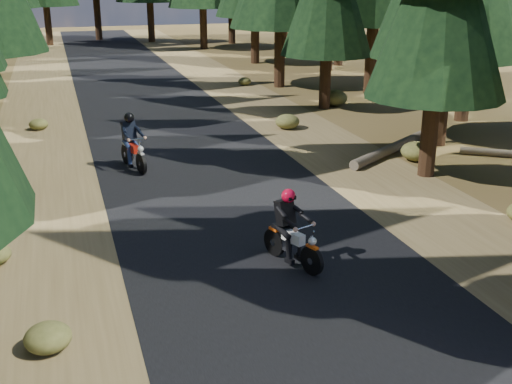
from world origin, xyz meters
TOP-DOWN VIEW (x-y plane):
  - ground at (0.00, 0.00)m, footprint 120.00×120.00m
  - road at (0.00, 5.00)m, footprint 6.00×100.00m
  - shoulder_l at (-4.60, 5.00)m, footprint 3.20×100.00m
  - shoulder_r at (4.60, 5.00)m, footprint 3.20×100.00m
  - log_near at (6.19, 6.82)m, footprint 4.04×2.92m
  - understory_shrubs at (1.69, 8.56)m, footprint 15.37×30.15m
  - rider_lead at (0.31, 0.05)m, footprint 1.11×1.82m
  - rider_follow at (-1.89, 7.59)m, footprint 1.00×1.95m

SIDE VIEW (x-z plane):
  - ground at x=0.00m, z-range 0.00..0.00m
  - shoulder_l at x=-4.60m, z-range 0.00..0.01m
  - shoulder_r at x=4.60m, z-range 0.00..0.01m
  - road at x=0.00m, z-range 0.00..0.01m
  - log_near at x=6.19m, z-range 0.00..0.32m
  - understory_shrubs at x=1.69m, z-range -0.07..0.62m
  - rider_lead at x=0.31m, z-range -0.25..1.30m
  - rider_follow at x=-1.89m, z-range -0.27..1.39m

